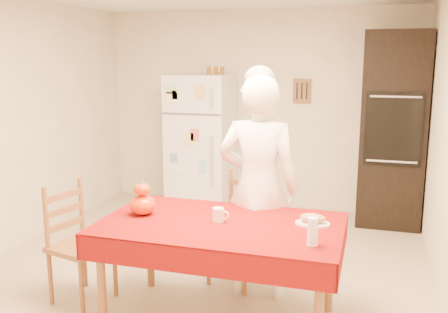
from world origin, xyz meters
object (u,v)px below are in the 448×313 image
at_px(pumpkin_lower, 143,205).
at_px(bread_plate, 312,224).
at_px(refrigerator, 201,143).
at_px(coffee_mug, 218,215).
at_px(oven_cabinet, 392,130).
at_px(chair_left, 75,238).
at_px(chair_far, 241,224).
at_px(seated_woman, 258,188).
at_px(wine_glass, 313,232).
at_px(dining_table, 221,232).

xyz_separation_m(pumpkin_lower, bread_plate, (1.24, 0.12, -0.06)).
xyz_separation_m(refrigerator, coffee_mug, (1.05, -2.64, -0.04)).
bearing_deg(oven_cabinet, refrigerator, -178.82).
xyz_separation_m(refrigerator, chair_left, (-0.13, -2.63, -0.34)).
distance_m(chair_far, pumpkin_lower, 0.97).
xyz_separation_m(refrigerator, bread_plate, (1.70, -2.52, -0.08)).
bearing_deg(bread_plate, coffee_mug, -169.59).
height_order(seated_woman, wine_glass, seated_woman).
bearing_deg(bread_plate, dining_table, -167.81).
distance_m(chair_left, wine_glass, 1.93).
xyz_separation_m(seated_woman, bread_plate, (0.48, -0.39, -0.12)).
height_order(dining_table, chair_far, chair_far).
relative_size(oven_cabinet, pumpkin_lower, 11.31).
height_order(refrigerator, chair_far, refrigerator).
bearing_deg(wine_glass, chair_far, 126.02).
xyz_separation_m(dining_table, coffee_mug, (-0.02, 0.02, 0.12)).
xyz_separation_m(oven_cabinet, dining_table, (-1.20, -2.70, -0.41)).
bearing_deg(chair_left, coffee_mug, -76.67).
bearing_deg(bread_plate, chair_left, -176.48).
bearing_deg(bread_plate, wine_glass, -83.37).
bearing_deg(coffee_mug, chair_left, 179.69).
bearing_deg(chair_left, pumpkin_lower, -77.23).
bearing_deg(coffee_mug, pumpkin_lower, -179.74).
relative_size(seated_woman, coffee_mug, 17.88).
distance_m(chair_far, seated_woman, 0.48).
distance_m(pumpkin_lower, bread_plate, 1.24).
bearing_deg(chair_far, oven_cabinet, 74.90).
distance_m(dining_table, pumpkin_lower, 0.63).
distance_m(oven_cabinet, seated_woman, 2.43).
xyz_separation_m(chair_far, wine_glass, (0.71, -0.98, 0.34)).
xyz_separation_m(pumpkin_lower, wine_glass, (1.28, -0.26, 0.02)).
distance_m(coffee_mug, wine_glass, 0.74).
xyz_separation_m(oven_cabinet, bread_plate, (-0.58, -2.57, -0.33)).
xyz_separation_m(oven_cabinet, chair_left, (-2.41, -2.68, -0.59)).
xyz_separation_m(refrigerator, seated_woman, (1.22, -2.13, 0.04)).
bearing_deg(wine_glass, pumpkin_lower, 168.47).
relative_size(dining_table, chair_left, 1.79).
distance_m(chair_far, wine_glass, 1.26).
relative_size(chair_left, coffee_mug, 9.50).
height_order(oven_cabinet, pumpkin_lower, oven_cabinet).
distance_m(chair_far, chair_left, 1.36).
bearing_deg(chair_far, chair_left, -131.61).
bearing_deg(wine_glass, bread_plate, 96.63).
bearing_deg(coffee_mug, seated_woman, 71.37).
bearing_deg(seated_woman, refrigerator, -61.66).
bearing_deg(oven_cabinet, seated_woman, -115.87).
distance_m(chair_left, coffee_mug, 1.22).
height_order(oven_cabinet, dining_table, oven_cabinet).
distance_m(refrigerator, oven_cabinet, 2.29).
relative_size(dining_table, chair_far, 1.79).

